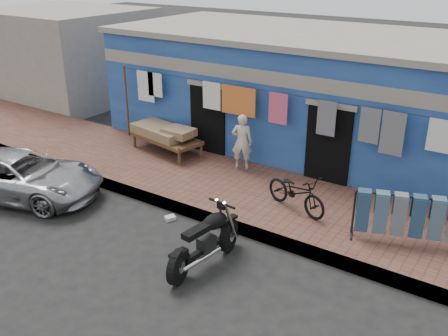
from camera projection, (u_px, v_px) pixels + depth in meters
ground at (165, 258)px, 9.49m from camera, size 80.00×80.00×0.00m
sidewalk at (248, 194)px, 11.72m from camera, size 28.00×3.00×0.25m
curb at (212, 219)px, 10.62m from camera, size 28.00×0.10×0.25m
building at (322, 93)px, 14.15m from camera, size 12.20×5.20×3.36m
neighbor_left at (65, 53)px, 19.80m from camera, size 6.00×5.00×3.40m
clothesline at (268, 111)px, 12.13m from camera, size 10.06×0.06×2.10m
car at (21, 175)px, 11.69m from camera, size 4.31×2.95×1.11m
seated_person at (242, 142)px, 12.56m from camera, size 0.61×0.53×1.44m
bicycle at (297, 188)px, 10.55m from camera, size 1.68×1.00×1.03m
motorcycle at (205, 239)px, 9.04m from camera, size 0.98×1.86×1.12m
charpoy at (167, 139)px, 13.77m from camera, size 2.54×1.78×0.74m
jeans_rack at (408, 218)px, 9.39m from camera, size 2.35×1.74×1.00m
litter_a at (204, 231)px, 10.33m from camera, size 0.23×0.20×0.08m
litter_b at (225, 243)px, 9.91m from camera, size 0.15×0.18×0.08m
litter_c at (170, 218)px, 10.83m from camera, size 0.24×0.26×0.08m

